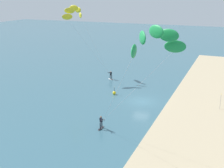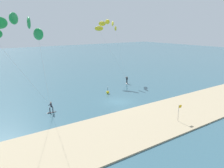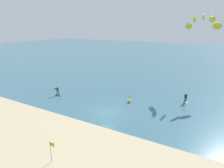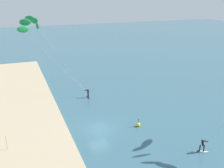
% 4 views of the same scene
% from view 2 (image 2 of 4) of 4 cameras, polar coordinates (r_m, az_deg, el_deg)
% --- Properties ---
extents(ground_plane, '(240.00, 240.00, 0.00)m').
position_cam_2_polar(ground_plane, '(39.40, 1.66, -4.38)').
color(ground_plane, '#386070').
extents(sand_strip, '(80.00, 10.29, 0.16)m').
position_cam_2_polar(sand_strip, '(33.11, 11.34, -8.10)').
color(sand_strip, tan).
rests_on(sand_strip, ground).
extents(kitesurfer_nearshore, '(9.46, 10.45, 13.56)m').
position_cam_2_polar(kitesurfer_nearshore, '(24.47, -22.23, 11.80)').
color(kitesurfer_nearshore, '#333338').
rests_on(kitesurfer_nearshore, ground).
extents(kitesurfer_mid_water, '(6.31, 9.86, 13.99)m').
position_cam_2_polar(kitesurfer_mid_water, '(56.88, -0.96, 13.71)').
color(kitesurfer_mid_water, white).
rests_on(kitesurfer_mid_water, ground).
extents(marker_buoy, '(0.56, 0.56, 1.38)m').
position_cam_2_polar(marker_buoy, '(44.05, -1.05, -2.00)').
color(marker_buoy, yellow).
rests_on(marker_buoy, ground).
extents(beach_flag, '(0.56, 0.05, 2.20)m').
position_cam_2_polar(beach_flag, '(32.00, 16.08, -6.06)').
color(beach_flag, gray).
rests_on(beach_flag, sand_strip).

